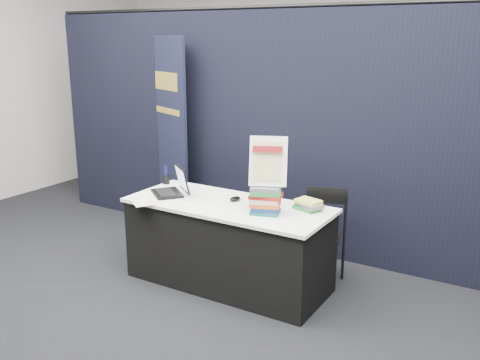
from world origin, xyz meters
name	(u,v)px	position (x,y,z in m)	size (l,w,h in m)	color
floor	(192,309)	(0.00, 0.00, 0.00)	(8.00, 8.00, 0.00)	black
wall_back	(365,67)	(0.00, 4.00, 1.75)	(8.00, 0.02, 3.50)	#BAB7AF
drape_partition	(284,134)	(0.00, 1.60, 1.20)	(6.00, 0.08, 2.40)	black
display_table	(228,244)	(0.00, 0.55, 0.38)	(1.80, 0.75, 0.75)	black
laptop	(170,187)	(-0.62, 0.53, 0.81)	(0.41, 0.44, 0.26)	black
mouse	(235,199)	(0.01, 0.65, 0.77)	(0.08, 0.12, 0.04)	black
brochure_left	(162,197)	(-0.60, 0.39, 0.75)	(0.25, 0.18, 0.00)	silver
brochure_mid	(146,200)	(-0.67, 0.25, 0.75)	(0.34, 0.24, 0.00)	silver
brochure_right	(191,198)	(-0.37, 0.51, 0.75)	(0.30, 0.21, 0.00)	beige
pen_cup	(166,179)	(-0.86, 0.77, 0.79)	(0.07, 0.07, 0.09)	black
book_stack_tall	(266,200)	(0.40, 0.49, 0.86)	(0.29, 0.25, 0.23)	#18525C
book_stack_short	(308,205)	(0.66, 0.75, 0.79)	(0.24, 0.21, 0.08)	#228034
info_sign	(268,162)	(0.40, 0.52, 1.17)	(0.32, 0.23, 0.41)	black
pullup_banner	(167,145)	(-1.42, 1.50, 0.96)	(0.88, 0.45, 2.16)	black
stacking_chair	(319,232)	(0.66, 1.01, 0.47)	(0.47, 0.48, 0.84)	black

